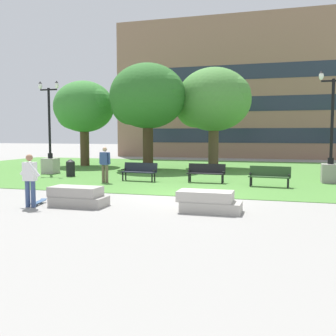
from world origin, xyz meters
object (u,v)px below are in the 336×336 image
skateboard (38,202)px  concrete_block_center (78,197)px  park_bench_near_right (270,175)px  lamp_post_center (50,155)px  park_bench_far_right (206,172)px  concrete_block_left (209,202)px  park_bench_far_left (139,170)px  person_bystander_near_lawn (105,163)px  lamp_post_right (331,160)px  person_skateboarder (30,177)px  trash_bin (71,168)px

skateboard → concrete_block_center: bearing=6.9°
park_bench_near_right → lamp_post_center: bearing=169.1°
concrete_block_center → park_bench_far_right: size_ratio=1.03×
concrete_block_left → skateboard: bearing=-176.0°
park_bench_far_left → person_bystander_near_lawn: 1.81m
concrete_block_center → park_bench_near_right: bearing=47.8°
park_bench_near_right → lamp_post_right: lamp_post_right is taller
concrete_block_center → skateboard: size_ratio=1.78×
person_skateboarder → park_bench_far_left: bearing=82.8°
concrete_block_left → person_bystander_near_lawn: size_ratio=1.12×
person_bystander_near_lawn → skateboard: bearing=-86.4°
park_bench_far_left → person_bystander_near_lawn: (-1.35, -1.12, 0.44)m
skateboard → lamp_post_center: (-5.39, 9.10, 1.02)m
skateboard → park_bench_far_right: park_bench_far_right is taller
trash_bin → skateboard: bearing=-66.9°
park_bench_far_left → lamp_post_right: 9.26m
lamp_post_right → trash_bin: size_ratio=5.54×
lamp_post_right → concrete_block_left: bearing=-117.1°
person_skateboarder → lamp_post_right: bearing=43.1°
lamp_post_right → lamp_post_center: 15.42m
lamp_post_center → person_skateboarder: bearing=-60.4°
concrete_block_center → lamp_post_right: bearing=45.3°
park_bench_near_right → park_bench_far_left: (-6.30, 0.43, 0.00)m
park_bench_near_right → skateboard: bearing=-137.5°
park_bench_far_left → park_bench_far_right: bearing=4.3°
park_bench_far_right → person_bystander_near_lawn: (-4.68, -1.37, 0.44)m
park_bench_near_right → person_skateboarder: bearing=-135.6°
concrete_block_center → trash_bin: (-4.80, 7.84, 0.20)m
person_skateboarder → park_bench_near_right: bearing=44.4°
concrete_block_center → park_bench_near_right: (5.90, 6.50, 0.23)m
park_bench_far_left → park_bench_near_right: bearing=-3.9°
park_bench_far_left → person_bystander_near_lawn: size_ratio=1.08×
park_bench_near_right → trash_bin: 10.78m
person_skateboarder → park_bench_far_left: 7.60m
park_bench_far_right → lamp_post_center: (-9.69, 1.76, 0.57)m
concrete_block_left → lamp_post_center: size_ratio=0.35×
park_bench_far_left → lamp_post_center: size_ratio=0.34×
park_bench_near_right → park_bench_far_right: size_ratio=1.02×
concrete_block_center → park_bench_far_left: size_ratio=1.00×
concrete_block_left → skateboard: concrete_block_left is taller
person_skateboarder → skateboard: (-0.03, 0.44, -0.88)m
concrete_block_left → trash_bin: bearing=140.1°
park_bench_far_left → park_bench_far_right: 3.34m
concrete_block_left → park_bench_near_right: size_ratio=1.04×
park_bench_near_right → trash_bin: bearing=172.8°
concrete_block_center → lamp_post_center: bearing=127.1°
skateboard → park_bench_far_left: 7.17m
person_skateboarder → concrete_block_center: bearing=24.2°
skateboard → park_bench_near_right: (7.28, 6.66, 0.45)m
park_bench_far_left → lamp_post_right: bearing=11.4°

